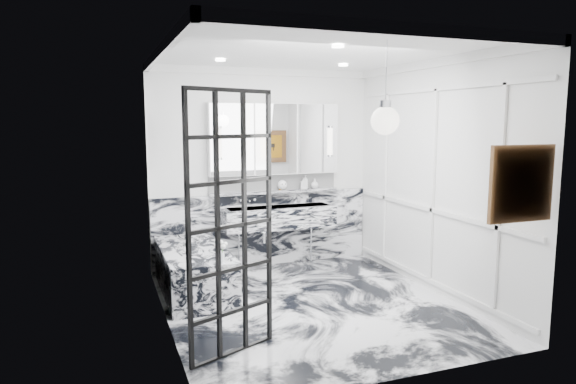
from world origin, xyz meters
name	(u,v)px	position (x,y,z in m)	size (l,w,h in m)	color
floor	(312,305)	(0.00, 0.00, 0.00)	(3.60, 3.60, 0.00)	white
ceiling	(313,52)	(0.00, 0.00, 2.80)	(3.60, 3.60, 0.00)	white
wall_back	(263,169)	(0.00, 1.80, 1.40)	(3.60, 3.60, 0.00)	white
wall_front	(403,209)	(0.00, -1.80, 1.40)	(3.60, 3.60, 0.00)	white
wall_left	(164,190)	(-1.60, 0.00, 1.40)	(3.60, 3.60, 0.00)	white
wall_right	(434,177)	(1.60, 0.00, 1.40)	(3.60, 3.60, 0.00)	white
marble_clad_back	(264,229)	(0.00, 1.78, 0.53)	(3.18, 0.05, 1.05)	white
marble_clad_left	(166,195)	(-1.59, 0.00, 1.34)	(0.02, 3.56, 2.68)	white
panel_molding	(433,186)	(1.58, 0.00, 1.30)	(0.03, 3.40, 2.30)	white
soap_bottle_a	(305,182)	(0.62, 1.71, 1.19)	(0.08, 0.08, 0.20)	#8C5919
soap_bottle_b	(303,183)	(0.58, 1.71, 1.17)	(0.08, 0.08, 0.17)	#4C4C51
soap_bottle_c	(315,184)	(0.76, 1.71, 1.16)	(0.11, 0.11, 0.14)	silver
face_pot	(282,185)	(0.26, 1.71, 1.17)	(0.14, 0.14, 0.14)	white
amber_bottle	(280,187)	(0.23, 1.71, 1.14)	(0.04, 0.04, 0.10)	#8C5919
flower_vase	(221,257)	(-1.00, 0.16, 0.61)	(0.08, 0.08, 0.12)	silver
crittall_door	(231,226)	(-1.14, -0.87, 1.17)	(0.88, 0.04, 2.33)	black
artwork	(522,184)	(1.20, -1.76, 1.54)	(0.57, 0.05, 0.57)	#BD8E13
pendant_light	(385,121)	(0.09, -1.34, 2.08)	(0.24, 0.24, 0.24)	white
trough_sink	(279,217)	(0.15, 1.55, 0.73)	(1.60, 0.45, 0.30)	silver
ledge	(275,192)	(0.15, 1.72, 1.07)	(1.90, 0.14, 0.04)	silver
subway_tile	(273,182)	(0.15, 1.78, 1.21)	(1.90, 0.03, 0.23)	white
mirror_cabinet	(275,139)	(0.15, 1.73, 1.82)	(1.90, 0.16, 1.00)	white
sconce_left	(219,143)	(-0.67, 1.63, 1.78)	(0.07, 0.07, 0.40)	white
sconce_right	(330,141)	(0.97, 1.63, 1.78)	(0.07, 0.07, 0.40)	white
bathtub	(194,270)	(-1.18, 0.90, 0.28)	(0.75, 1.65, 0.55)	silver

